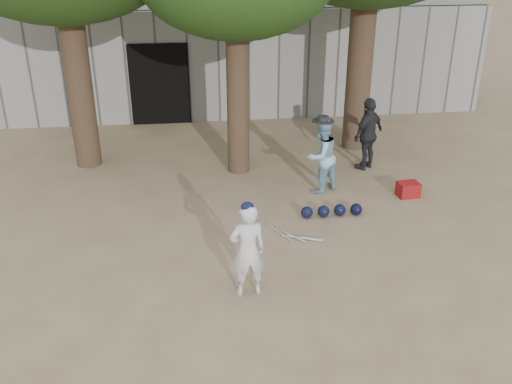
{
  "coord_description": "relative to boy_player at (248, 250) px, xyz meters",
  "views": [
    {
      "loc": [
        -0.45,
        -7.62,
        5.04
      ],
      "look_at": [
        0.6,
        1.0,
        0.95
      ],
      "focal_mm": 40.0,
      "sensor_mm": 36.0,
      "label": 1
    }
  ],
  "objects": [
    {
      "name": "bat_pile",
      "position": [
        0.95,
        1.6,
        -0.71
      ],
      "size": [
        0.89,
        0.76,
        0.06
      ],
      "color": "silver",
      "rests_on": "ground"
    },
    {
      "name": "red_bag",
      "position": [
        3.6,
        2.96,
        -0.59
      ],
      "size": [
        0.45,
        0.37,
        0.3
      ],
      "primitive_type": "cube",
      "rotation": [
        0.0,
        0.0,
        0.12
      ],
      "color": "#A71616",
      "rests_on": "ground"
    },
    {
      "name": "ground",
      "position": [
        -0.29,
        0.53,
        -0.74
      ],
      "size": [
        70.0,
        70.0,
        0.0
      ],
      "primitive_type": "plane",
      "color": "#937C5E",
      "rests_on": "ground"
    },
    {
      "name": "back_building",
      "position": [
        -0.29,
        10.86,
        0.76
      ],
      "size": [
        16.0,
        5.24,
        3.0
      ],
      "color": "gray",
      "rests_on": "ground"
    },
    {
      "name": "boy_player",
      "position": [
        0.0,
        0.0,
        0.0
      ],
      "size": [
        0.58,
        0.43,
        1.48
      ],
      "primitive_type": "imported",
      "rotation": [
        0.0,
        0.0,
        3.28
      ],
      "color": "silver",
      "rests_on": "ground"
    },
    {
      "name": "helmet_row",
      "position": [
        1.85,
        2.28,
        -0.63
      ],
      "size": [
        1.19,
        0.25,
        0.23
      ],
      "color": "black",
      "rests_on": "ground"
    },
    {
      "name": "spectator_blue",
      "position": [
        1.88,
        3.44,
        0.03
      ],
      "size": [
        0.95,
        0.9,
        1.55
      ],
      "primitive_type": "imported",
      "rotation": [
        0.0,
        0.0,
        3.71
      ],
      "color": "#86B8D0",
      "rests_on": "ground"
    },
    {
      "name": "spectator_dark",
      "position": [
        3.19,
        4.51,
        0.08
      ],
      "size": [
        1.0,
        0.91,
        1.64
      ],
      "primitive_type": "imported",
      "rotation": [
        0.0,
        0.0,
        3.81
      ],
      "color": "black",
      "rests_on": "ground"
    }
  ]
}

